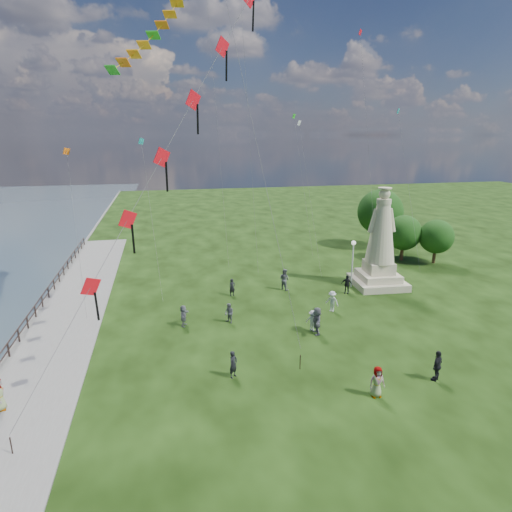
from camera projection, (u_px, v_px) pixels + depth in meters
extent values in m
cube|color=slate|center=(17.00, 346.00, 27.79)|extent=(0.30, 160.00, 0.60)
cube|color=slate|center=(51.00, 353.00, 26.36)|extent=(5.00, 60.00, 0.10)
cylinder|color=black|center=(9.00, 351.00, 25.76)|extent=(0.11, 0.11, 1.00)
cylinder|color=black|center=(19.00, 336.00, 27.64)|extent=(0.11, 0.11, 1.00)
cylinder|color=black|center=(28.00, 323.00, 29.52)|extent=(0.11, 0.11, 1.00)
cylinder|color=black|center=(35.00, 312.00, 31.40)|extent=(0.11, 0.11, 1.00)
cylinder|color=black|center=(42.00, 302.00, 33.28)|extent=(0.11, 0.11, 1.00)
cylinder|color=black|center=(48.00, 293.00, 35.16)|extent=(0.11, 0.11, 1.00)
cylinder|color=black|center=(54.00, 285.00, 37.03)|extent=(0.11, 0.11, 1.00)
cylinder|color=black|center=(59.00, 278.00, 38.91)|extent=(0.11, 0.11, 1.00)
cylinder|color=black|center=(64.00, 271.00, 40.79)|extent=(0.11, 0.11, 1.00)
cylinder|color=black|center=(68.00, 265.00, 42.67)|extent=(0.11, 0.11, 1.00)
cylinder|color=black|center=(72.00, 260.00, 44.55)|extent=(0.11, 0.11, 1.00)
cylinder|color=black|center=(75.00, 255.00, 46.43)|extent=(0.11, 0.11, 1.00)
cylinder|color=black|center=(78.00, 250.00, 48.31)|extent=(0.11, 0.11, 1.00)
cylinder|color=black|center=(81.00, 246.00, 50.19)|extent=(0.11, 0.11, 1.00)
cylinder|color=black|center=(84.00, 242.00, 52.07)|extent=(0.11, 0.11, 1.00)
cube|color=black|center=(18.00, 329.00, 27.51)|extent=(0.06, 52.00, 0.06)
cube|color=black|center=(19.00, 335.00, 27.63)|extent=(0.06, 52.00, 0.06)
cube|color=beige|center=(377.00, 282.00, 38.31)|extent=(4.60, 4.60, 0.62)
cube|color=beige|center=(378.00, 276.00, 38.14)|extent=(3.51, 3.51, 0.62)
cube|color=beige|center=(379.00, 267.00, 37.91)|extent=(2.41, 2.41, 1.03)
cylinder|color=beige|center=(384.00, 201.00, 36.32)|extent=(1.31, 1.31, 0.41)
sphere|color=beige|center=(385.00, 194.00, 36.15)|extent=(0.94, 0.94, 0.94)
cylinder|color=beige|center=(385.00, 188.00, 36.01)|extent=(1.13, 1.13, 0.10)
cylinder|color=silver|center=(352.00, 266.00, 37.52)|extent=(0.12, 0.12, 3.92)
sphere|color=white|center=(354.00, 243.00, 36.95)|extent=(0.39, 0.39, 0.39)
cylinder|color=#382314|center=(402.00, 252.00, 45.96)|extent=(0.36, 0.36, 1.86)
sphere|color=#16390F|center=(404.00, 233.00, 45.39)|extent=(3.73, 3.73, 3.73)
cylinder|color=#382314|center=(434.00, 255.00, 44.91)|extent=(0.36, 0.36, 1.77)
sphere|color=#16390F|center=(436.00, 237.00, 44.37)|extent=(3.53, 3.53, 3.53)
cylinder|color=#382314|center=(378.00, 236.00, 51.15)|extent=(0.36, 0.36, 2.65)
sphere|color=#16390F|center=(380.00, 212.00, 50.34)|extent=(5.31, 5.31, 5.31)
imported|color=black|center=(233.00, 364.00, 23.67)|extent=(0.68, 0.66, 1.57)
imported|color=#595960|center=(229.00, 313.00, 30.56)|extent=(0.76, 0.84, 1.47)
imported|color=silver|center=(313.00, 320.00, 29.38)|extent=(1.05, 0.99, 1.47)
imported|color=black|center=(437.00, 366.00, 23.33)|extent=(1.16, 1.03, 1.78)
imported|color=#595960|center=(377.00, 382.00, 21.89)|extent=(0.84, 0.54, 1.68)
imported|color=#595960|center=(184.00, 316.00, 30.08)|extent=(1.00, 1.55, 1.55)
imported|color=black|center=(232.00, 287.00, 35.76)|extent=(0.63, 0.51, 1.48)
imported|color=#595960|center=(284.00, 279.00, 37.16)|extent=(1.01, 1.07, 1.88)
imported|color=silver|center=(332.00, 301.00, 32.58)|extent=(1.10, 1.14, 1.62)
imported|color=black|center=(347.00, 284.00, 36.30)|extent=(1.04, 0.97, 1.61)
imported|color=#595960|center=(317.00, 321.00, 28.84)|extent=(0.94, 1.84, 1.90)
cylinder|color=black|center=(11.00, 446.00, 17.90)|extent=(0.06, 0.06, 0.90)
cube|color=red|center=(91.00, 287.00, 19.35)|extent=(0.87, 0.64, 1.03)
cube|color=black|center=(97.00, 307.00, 19.55)|extent=(0.10, 0.28, 1.48)
cube|color=red|center=(128.00, 219.00, 20.17)|extent=(0.87, 0.64, 1.03)
cube|color=black|center=(133.00, 239.00, 20.37)|extent=(0.10, 0.28, 1.48)
cube|color=red|center=(162.00, 157.00, 21.00)|extent=(0.87, 0.64, 1.03)
cube|color=black|center=(167.00, 177.00, 21.20)|extent=(0.10, 0.28, 1.48)
cube|color=red|center=(193.00, 100.00, 21.82)|extent=(0.87, 0.64, 1.03)
cube|color=black|center=(198.00, 119.00, 22.02)|extent=(0.10, 0.28, 1.48)
cube|color=red|center=(222.00, 47.00, 22.64)|extent=(0.87, 0.64, 1.03)
cube|color=black|center=(226.00, 66.00, 22.84)|extent=(0.10, 0.28, 1.48)
cube|color=black|center=(253.00, 16.00, 23.67)|extent=(0.10, 0.28, 1.48)
cylinder|color=black|center=(300.00, 362.00, 24.56)|extent=(0.06, 0.06, 0.90)
cube|color=orange|center=(177.00, 3.00, 20.56)|extent=(0.70, 0.68, 0.21)
cube|color=orange|center=(170.00, 14.00, 20.14)|extent=(0.69, 0.69, 0.23)
cube|color=orange|center=(162.00, 25.00, 19.71)|extent=(0.68, 0.69, 0.25)
cube|color=green|center=(153.00, 35.00, 19.27)|extent=(0.67, 0.69, 0.26)
cube|color=orange|center=(144.00, 45.00, 18.83)|extent=(0.65, 0.69, 0.28)
cube|color=orange|center=(134.00, 54.00, 18.37)|extent=(0.64, 0.68, 0.29)
cube|color=orange|center=(123.00, 62.00, 17.91)|extent=(0.62, 0.67, 0.30)
cube|color=green|center=(112.00, 70.00, 17.44)|extent=(0.60, 0.66, 0.31)
cube|color=teal|center=(141.00, 141.00, 35.70)|extent=(0.51, 0.39, 0.57)
cylinder|color=#595959|center=(152.00, 220.00, 35.16)|extent=(1.02, 5.02, 12.48)
cube|color=silver|center=(299.00, 123.00, 41.30)|extent=(0.51, 0.39, 0.57)
cylinder|color=#595959|center=(310.00, 199.00, 40.98)|extent=(1.02, 5.02, 14.10)
cube|color=red|center=(360.00, 32.00, 40.90)|extent=(0.51, 0.39, 0.57)
cylinder|color=#595959|center=(369.00, 154.00, 41.72)|extent=(1.02, 5.02, 22.45)
cylinder|color=#595959|center=(218.00, 129.00, 41.78)|extent=(1.02, 5.02, 27.12)
cube|color=green|center=(294.00, 116.00, 47.54)|extent=(0.51, 0.39, 0.57)
cylinder|color=#595959|center=(303.00, 186.00, 47.34)|extent=(1.02, 5.02, 15.01)
cube|color=orange|center=(67.00, 151.00, 32.49)|extent=(0.51, 0.39, 0.57)
cylinder|color=#595959|center=(76.00, 234.00, 31.85)|extent=(1.02, 5.02, 11.79)
cylinder|color=#595959|center=(247.00, 101.00, 39.45)|extent=(1.02, 5.02, 31.93)
cube|color=teal|center=(398.00, 111.00, 42.50)|extent=(0.51, 0.39, 0.57)
cylinder|color=#595959|center=(409.00, 191.00, 42.34)|extent=(1.02, 5.02, 15.28)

